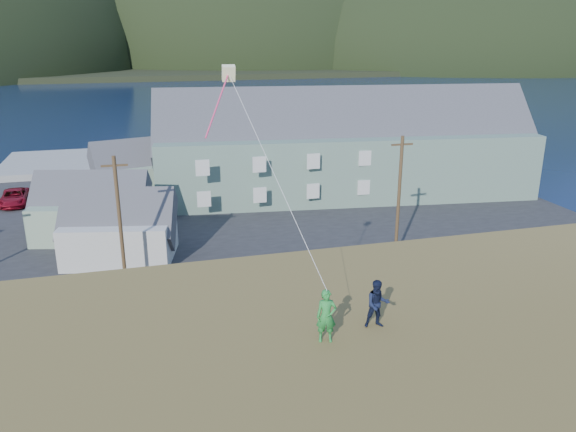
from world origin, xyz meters
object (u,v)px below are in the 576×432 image
at_px(shed_white, 119,228).
at_px(shed_palegreen_far, 145,169).
at_px(kite_flyer_navy, 377,304).
at_px(wharf, 113,161).
at_px(kite_flyer_green, 326,316).
at_px(lodge, 345,146).
at_px(shed_palegreen_near, 92,208).

relative_size(shed_white, shed_palegreen_far, 0.78).
bearing_deg(kite_flyer_navy, wharf, 108.45).
height_order(shed_palegreen_far, kite_flyer_green, kite_flyer_green).
relative_size(wharf, shed_palegreen_far, 2.26).
height_order(wharf, lodge, lodge).
relative_size(wharf, shed_palegreen_near, 2.58).
xyz_separation_m(shed_white, kite_flyer_green, (6.72, -26.35, 5.56)).
relative_size(lodge, shed_palegreen_far, 3.35).
bearing_deg(wharf, shed_palegreen_far, -76.16).
relative_size(shed_white, kite_flyer_navy, 5.76).
relative_size(shed_white, kite_flyer_green, 5.47).
bearing_deg(shed_palegreen_near, lodge, 29.29).
bearing_deg(shed_white, lodge, 41.85).
bearing_deg(wharf, shed_palegreen_near, -91.60).
distance_m(shed_palegreen_near, kite_flyer_green, 33.59).
bearing_deg(kite_flyer_navy, kite_flyer_green, -158.58).
distance_m(shed_palegreen_far, kite_flyer_green, 44.87).
xyz_separation_m(lodge, kite_flyer_green, (-15.26, -38.82, 2.94)).
height_order(shed_white, kite_flyer_navy, kite_flyer_navy).
height_order(wharf, kite_flyer_green, kite_flyer_green).
distance_m(wharf, kite_flyer_navy, 60.56).
bearing_deg(kite_flyer_navy, lodge, 79.57).
relative_size(shed_palegreen_near, shed_palegreen_far, 0.88).
xyz_separation_m(shed_white, kite_flyer_navy, (8.52, -25.95, 5.52)).
distance_m(lodge, shed_white, 25.41).
bearing_deg(shed_palegreen_far, shed_palegreen_near, -124.70).
bearing_deg(shed_palegreen_near, shed_palegreen_far, 83.24).
xyz_separation_m(shed_palegreen_near, shed_palegreen_far, (4.55, 12.43, 0.19)).
height_order(shed_white, kite_flyer_green, kite_flyer_green).
bearing_deg(kite_flyer_green, shed_palegreen_near, 118.47).
height_order(wharf, shed_palegreen_far, shed_palegreen_far).
xyz_separation_m(shed_white, shed_palegreen_far, (2.31, 17.98, 0.21)).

